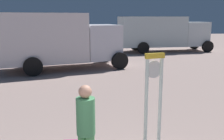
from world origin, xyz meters
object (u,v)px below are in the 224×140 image
Objects in this scene: standing_clock at (153,94)px; box_truck_near at (57,39)px; box_truck_far at (162,32)px; person_near_clock at (86,127)px.

box_truck_near is at bearing 109.52° from standing_clock.
box_truck_near is at bearing -137.47° from box_truck_far.
box_truck_near is 9.96m from box_truck_far.
standing_clock reaches higher than person_near_clock.
person_near_clock is at bearing -79.43° from box_truck_near.
box_truck_far is (5.56, 16.26, 0.62)m from person_near_clock.
standing_clock is at bearing -70.48° from box_truck_near.
box_truck_near is (-3.10, 8.73, 0.37)m from standing_clock.
box_truck_far is (7.34, 6.73, -0.05)m from box_truck_near.
standing_clock is 1.57m from person_near_clock.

